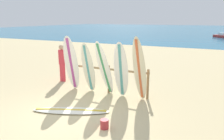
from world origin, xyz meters
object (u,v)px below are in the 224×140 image
Objects in this scene: beachgoer_standing at (62,61)px; small_boat_offshore at (222,36)px; sand_bucket at (104,124)px; surfboard_leaning_center at (121,70)px; surfboard_leaning_center_right at (140,70)px; surfboard_rack at (109,75)px; surfboard_lying_on_sand at (71,111)px; surfboard_leaning_left at (88,68)px; surfboard_leaning_far_left at (71,64)px; surfboard_leaning_center_left at (104,69)px.

beachgoer_standing reaches higher than small_boat_offshore.
beachgoer_standing is at bearing 140.18° from sand_bucket.
surfboard_leaning_center_right is (0.71, -0.05, 0.11)m from surfboard_leaning_center.
surfboard_leaning_center_right is 1.36× the size of beachgoer_standing.
small_boat_offshore is at bearing 76.89° from beachgoer_standing.
surfboard_rack is 1.31× the size of surfboard_lying_on_sand.
surfboard_leaning_center reaches higher than beachgoer_standing.
small_boat_offshore is at bearing 80.70° from surfboard_leaning_left.
surfboard_leaning_far_left is 1.06× the size of surfboard_leaning_center_left.
surfboard_leaning_center_right is at bearing -0.10° from surfboard_leaning_far_left.
surfboard_leaning_center is 3.50m from beachgoer_standing.
surfboard_leaning_far_left reaches higher than surfboard_leaning_left.
surfboard_leaning_center is at bearing 61.20° from surfboard_lying_on_sand.
surfboard_leaning_left is 0.80× the size of surfboard_lying_on_sand.
surfboard_leaning_far_left is at bearing -178.24° from surfboard_leaning_center_left.
surfboard_leaning_far_left reaches higher than sand_bucket.
sand_bucket is (1.17, -2.27, -0.94)m from surfboard_leaning_center_left.
surfboard_lying_on_sand is at bearing -48.47° from beachgoer_standing.
surfboard_leaning_center_left is at bearing -7.72° from surfboard_leaning_left.
beachgoer_standing is 0.55× the size of small_boat_offshore.
surfboard_leaning_far_left is 1.45m from surfboard_leaning_center_left.
surfboard_leaning_center_right reaches higher than surfboard_leaning_center_left.
surfboard_leaning_far_left is at bearing -38.55° from beachgoer_standing.
surfboard_leaning_center_left is at bearing 177.94° from surfboard_leaning_center_right.
surfboard_leaning_left is 0.85× the size of surfboard_leaning_center_right.
surfboard_leaning_center_right is at bearing -3.81° from surfboard_leaning_center.
sand_bucket is at bearing -40.42° from surfboard_leaning_far_left.
sand_bucket is at bearing -77.58° from surfboard_leaning_center.
surfboard_leaning_left is 31.31m from small_boat_offshore.
surfboard_leaning_center_left is 0.91× the size of surfboard_leaning_center_right.
sand_bucket is at bearing -95.37° from small_boat_offshore.
surfboard_leaning_center is 0.91× the size of surfboard_leaning_center_right.
surfboard_leaning_far_left is at bearing 123.83° from surfboard_lying_on_sand.
surfboard_leaning_center_left reaches higher than surfboard_lying_on_sand.
surfboard_leaning_center_left is 0.67m from surfboard_leaning_center.
surfboard_leaning_center_left is 1.38m from surfboard_leaning_center_right.
surfboard_lying_on_sand is (-0.96, -1.76, -1.03)m from surfboard_leaning_center.
surfboard_leaning_center_right reaches higher than surfboard_leaning_left.
surfboard_leaning_center_left is at bearing 117.19° from sand_bucket.
surfboard_leaning_far_left is 0.73× the size of small_boat_offshore.
small_boat_offshore reaches higher than sand_bucket.
surfboard_leaning_center_right is 9.26× the size of sand_bucket.
sand_bucket is (-0.21, -2.22, -1.04)m from surfboard_leaning_center_right.
beachgoer_standing is at bearing 164.13° from surfboard_leaning_center.
surfboard_lying_on_sand is at bearing -76.01° from surfboard_leaning_left.
beachgoer_standing is (-1.25, 1.00, -0.19)m from surfboard_leaning_far_left.
surfboard_leaning_center is (0.67, -0.00, -0.00)m from surfboard_leaning_center_left.
surfboard_leaning_left is 7.89× the size of sand_bucket.
surfboard_rack is 30.92m from small_boat_offshore.
surfboard_leaning_center_left is at bearing -97.89° from small_boat_offshore.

